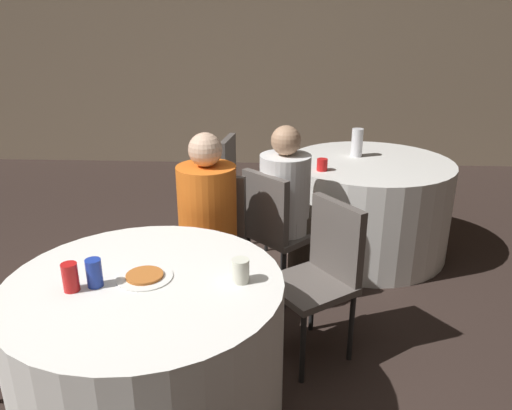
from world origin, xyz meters
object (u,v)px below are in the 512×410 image
at_px(person_white_shirt, 292,209).
at_px(soda_can_blue, 94,273).
at_px(table_far, 367,207).
at_px(chair_far_west, 239,180).
at_px(pizza_plate_near, 145,276).
at_px(bottle_far, 357,143).
at_px(soda_can_red, 70,277).
at_px(chair_far_southwest, 275,223).
at_px(chair_near_north, 213,233).
at_px(table_near, 150,355).
at_px(person_orange_shirt, 205,232).
at_px(chair_near_northeast, 323,266).

height_order(person_white_shirt, soda_can_blue, person_white_shirt).
distance_m(table_far, chair_far_west, 1.06).
xyz_separation_m(table_far, pizza_plate_near, (-1.28, -1.90, 0.39)).
xyz_separation_m(chair_far_west, soda_can_blue, (-0.42, -2.11, 0.28)).
bearing_deg(person_white_shirt, bottle_far, 99.94).
bearing_deg(chair_far_west, soda_can_red, -5.81).
relative_size(pizza_plate_near, soda_can_red, 1.99).
xyz_separation_m(chair_far_southwest, bottle_far, (0.64, 0.89, 0.33)).
xyz_separation_m(chair_near_north, chair_far_southwest, (0.38, 0.18, 0.00)).
relative_size(soda_can_red, bottle_far, 0.55).
xyz_separation_m(chair_far_west, pizza_plate_near, (-0.23, -2.04, 0.23)).
relative_size(chair_near_north, pizza_plate_near, 3.66).
bearing_deg(chair_far_southwest, chair_near_north, -111.13).
bearing_deg(pizza_plate_near, chair_near_north, 80.55).
height_order(table_near, soda_can_red, soda_can_red).
height_order(chair_near_north, chair_far_west, same).
xyz_separation_m(table_far, person_white_shirt, (-0.62, -0.64, 0.22)).
relative_size(table_near, pizza_plate_near, 4.95).
bearing_deg(person_white_shirt, soda_can_red, -79.96).
relative_size(table_far, person_white_shirt, 1.09).
bearing_deg(bottle_far, table_far, -54.04).
xyz_separation_m(person_white_shirt, soda_can_blue, (-0.85, -1.34, 0.22)).
height_order(person_orange_shirt, bottle_far, person_orange_shirt).
xyz_separation_m(chair_near_north, soda_can_red, (-0.43, -1.08, 0.28)).
bearing_deg(bottle_far, soda_can_blue, -123.00).
xyz_separation_m(person_white_shirt, person_orange_shirt, (-0.52, -0.45, 0.02)).
height_order(chair_far_southwest, person_white_shirt, person_white_shirt).
bearing_deg(person_orange_shirt, bottle_far, -121.67).
height_order(chair_far_west, pizza_plate_near, chair_far_west).
height_order(chair_near_northeast, pizza_plate_near, chair_near_northeast).
distance_m(pizza_plate_near, soda_can_red, 0.30).
distance_m(soda_can_blue, bottle_far, 2.52).
distance_m(chair_near_northeast, soda_can_blue, 1.23).
xyz_separation_m(table_near, chair_near_north, (0.16, 1.00, 0.16)).
bearing_deg(chair_far_west, chair_near_northeast, 29.17).
relative_size(table_near, soda_can_blue, 9.87).
distance_m(table_near, bottle_far, 2.43).
distance_m(chair_near_north, person_orange_shirt, 0.17).
relative_size(chair_far_southwest, person_white_shirt, 0.76).
distance_m(person_white_shirt, soda_can_blue, 1.60).
bearing_deg(table_far, person_white_shirt, -134.09).
bearing_deg(soda_can_red, table_far, 52.45).
height_order(chair_near_north, person_orange_shirt, person_orange_shirt).
bearing_deg(chair_near_north, soda_can_red, 77.13).
xyz_separation_m(chair_far_southwest, pizza_plate_near, (-0.55, -1.14, 0.23)).
relative_size(chair_near_northeast, chair_near_north, 1.00).
bearing_deg(pizza_plate_near, person_orange_shirt, 80.45).
distance_m(table_far, soda_can_blue, 2.50).
xyz_separation_m(chair_near_north, pizza_plate_near, (-0.16, -0.97, 0.23)).
height_order(table_near, bottle_far, bottle_far).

